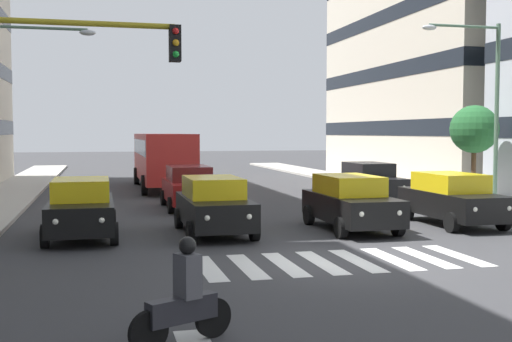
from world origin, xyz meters
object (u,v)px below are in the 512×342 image
(bus_behind_traffic, at_px, (163,155))
(street_lamp_right, at_px, (12,96))
(car_0, at_px, (452,198))
(motorcycle_with_rider, at_px, (184,300))
(car_1, at_px, (350,202))
(car_3, at_px, (81,208))
(car_row2_0, at_px, (369,181))
(traffic_light_gantry, at_px, (34,102))
(car_2, at_px, (214,205))
(car_row2_1, at_px, (189,187))
(street_tree_1, at_px, (474,130))
(street_lamp_left, at_px, (484,95))

(bus_behind_traffic, bearing_deg, street_lamp_right, 62.71)
(car_0, distance_m, motorcycle_with_rider, 14.13)
(car_1, height_order, car_3, same)
(car_row2_0, distance_m, traffic_light_gantry, 18.47)
(car_2, bearing_deg, street_lamp_right, -33.62)
(car_0, relative_size, street_lamp_right, 0.67)
(car_row2_0, relative_size, motorcycle_with_rider, 2.81)
(car_row2_1, relative_size, street_tree_1, 1.09)
(street_lamp_right, bearing_deg, street_lamp_left, 173.63)
(street_lamp_right, bearing_deg, car_1, 157.50)
(car_0, height_order, street_lamp_right, street_lamp_right)
(car_3, distance_m, car_row2_0, 14.29)
(car_1, relative_size, street_tree_1, 1.09)
(car_row2_1, distance_m, bus_behind_traffic, 9.53)
(car_3, height_order, street_lamp_right, street_lamp_right)
(car_0, xyz_separation_m, street_lamp_right, (14.20, -4.14, 3.42))
(car_3, height_order, street_tree_1, street_tree_1)
(car_0, height_order, car_row2_1, same)
(car_0, bearing_deg, street_lamp_left, -139.25)
(car_1, height_order, car_row2_1, same)
(car_1, distance_m, car_2, 4.32)
(car_0, bearing_deg, street_lamp_right, -16.24)
(bus_behind_traffic, bearing_deg, car_1, 104.81)
(bus_behind_traffic, distance_m, motorcycle_with_rider, 26.02)
(traffic_light_gantry, xyz_separation_m, street_tree_1, (-16.50, -10.07, -0.50))
(car_2, height_order, traffic_light_gantry, traffic_light_gantry)
(car_1, relative_size, car_2, 1.00)
(car_row2_1, relative_size, motorcycle_with_rider, 2.81)
(car_2, relative_size, street_lamp_left, 0.64)
(traffic_light_gantry, distance_m, street_tree_1, 19.34)
(car_0, height_order, street_tree_1, street_tree_1)
(car_1, height_order, motorcycle_with_rider, car_1)
(bus_behind_traffic, height_order, motorcycle_with_rider, bus_behind_traffic)
(car_0, xyz_separation_m, car_1, (3.70, 0.21, 0.00))
(car_2, distance_m, car_row2_1, 6.62)
(street_lamp_left, relative_size, street_tree_1, 1.71)
(car_0, distance_m, car_row2_1, 10.29)
(car_2, relative_size, motorcycle_with_rider, 2.81)
(street_lamp_right, bearing_deg, bus_behind_traffic, -117.29)
(car_3, relative_size, street_lamp_left, 0.64)
(car_0, relative_size, car_2, 1.00)
(car_3, bearing_deg, traffic_light_gantry, 82.55)
(car_3, bearing_deg, car_0, 178.78)
(car_row2_0, xyz_separation_m, street_lamp_left, (-2.24, 5.29, 3.58))
(car_3, relative_size, car_row2_1, 1.00)
(car_1, relative_size, motorcycle_with_rider, 2.81)
(car_2, bearing_deg, traffic_light_gantry, 48.98)
(traffic_light_gantry, bearing_deg, car_0, -157.37)
(car_row2_0, distance_m, motorcycle_with_rider, 20.30)
(street_tree_1, bearing_deg, car_2, 21.89)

